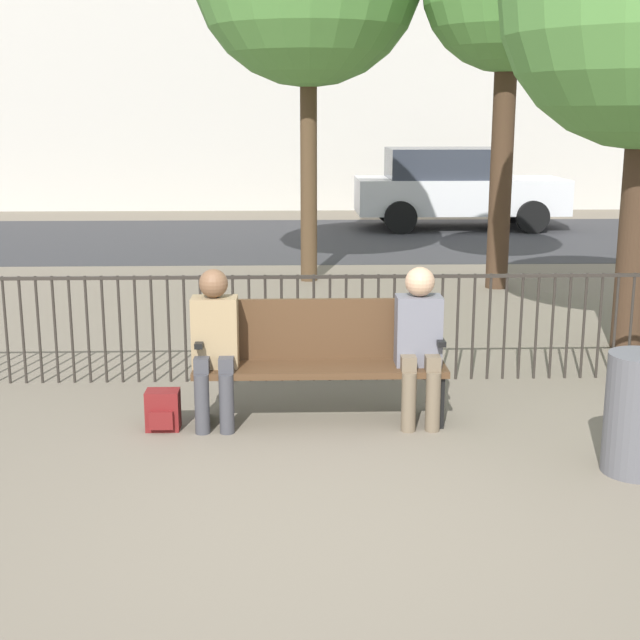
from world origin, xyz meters
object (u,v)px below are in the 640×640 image
seated_person_1 (419,337)px  trash_bin (639,414)px  park_bench (320,356)px  seated_person_0 (215,339)px  parked_car_0 (455,187)px  backpack (163,410)px

seated_person_1 → trash_bin: 1.66m
park_bench → seated_person_1: (0.74, -0.13, 0.18)m
seated_person_0 → parked_car_0: parked_car_0 is taller
park_bench → parked_car_0: parked_car_0 is taller
seated_person_0 → seated_person_1: size_ratio=0.99×
seated_person_1 → parked_car_0: bearing=78.5°
backpack → trash_bin: size_ratio=0.38×
park_bench → backpack: park_bench is taller
park_bench → backpack: (-1.17, -0.21, -0.35)m
seated_person_1 → trash_bin: (1.30, -0.99, -0.28)m
seated_person_0 → backpack: bearing=-168.1°
park_bench → parked_car_0: 12.07m
backpack → trash_bin: trash_bin is taller
park_bench → seated_person_0: (-0.78, -0.13, 0.17)m
seated_person_1 → parked_car_0: parked_car_0 is taller
parked_car_0 → trash_bin: parked_car_0 is taller
seated_person_0 → seated_person_1: bearing=0.0°
seated_person_0 → parked_car_0: bearing=71.6°
seated_person_1 → seated_person_0: bearing=-180.0°
park_bench → seated_person_1: size_ratio=1.58×
seated_person_0 → backpack: (-0.39, -0.08, -0.52)m
park_bench → seated_person_0: 0.81m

